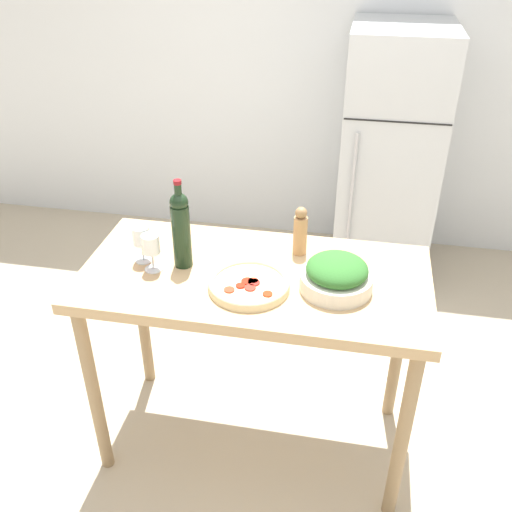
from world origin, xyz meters
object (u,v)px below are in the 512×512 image
Objects in this scene: refrigerator at (389,158)px; pepper_mill at (300,232)px; wine_bottle at (181,228)px; wine_glass_far at (141,237)px; salad_bowl at (337,275)px; wine_glass_near at (151,246)px; homemade_pizza at (249,284)px.

refrigerator is 1.56m from pepper_mill.
wine_bottle is 1.75× the size of pepper_mill.
wine_glass_far is 0.79m from salad_bowl.
refrigerator is 7.53× the size of pepper_mill.
wine_glass_near is at bearing -179.81° from salad_bowl.
wine_bottle is 2.38× the size of wine_glass_far.
wine_glass_near is 0.73m from salad_bowl.
wine_glass_near is 0.08m from wine_glass_far.
wine_glass_near and wine_glass_far have the same top height.
refrigerator is 1.97m from wine_glass_far.
wine_glass_far reaches higher than salad_bowl.
homemade_pizza is (0.46, -0.11, -0.09)m from wine_glass_far.
wine_glass_near is at bearing 171.83° from homemade_pizza.
salad_bowl is at bearing -5.07° from wine_bottle.
wine_bottle is 1.20× the size of homemade_pizza.
wine_glass_near is 1.00× the size of wine_glass_far.
wine_glass_far is 0.65m from pepper_mill.
homemade_pizza is (0.40, -0.06, -0.09)m from wine_glass_near.
wine_bottle reaches higher than salad_bowl.
salad_bowl reaches higher than homemade_pizza.
pepper_mill is at bearing -104.90° from refrigerator.
salad_bowl is at bearing 0.19° from wine_glass_near.
salad_bowl is at bearing -3.90° from wine_glass_far.
pepper_mill is at bearing 125.74° from salad_bowl.
pepper_mill reaches higher than wine_glass_near.
wine_bottle reaches higher than homemade_pizza.
refrigerator is 10.26× the size of wine_glass_far.
homemade_pizza is (-0.55, -1.78, 0.16)m from refrigerator.
refrigerator is 5.19× the size of homemade_pizza.
refrigerator reaches higher than salad_bowl.
wine_bottle is 2.38× the size of wine_glass_near.
pepper_mill is (0.62, 0.18, -0.01)m from wine_glass_far.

